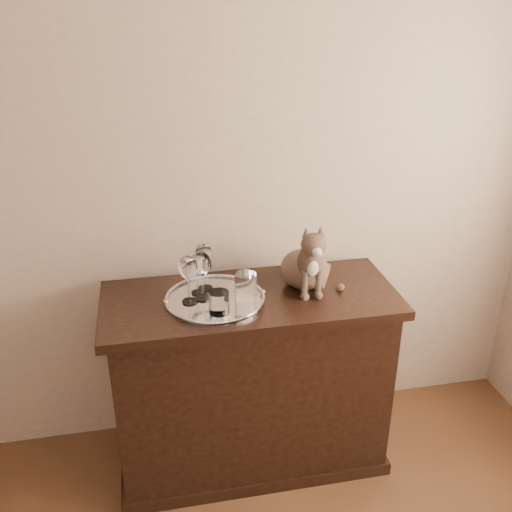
{
  "coord_description": "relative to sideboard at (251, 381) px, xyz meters",
  "views": [
    {
      "loc": [
        0.23,
        -0.05,
        1.97
      ],
      "look_at": [
        0.63,
        1.95,
        1.02
      ],
      "focal_mm": 40.0,
      "sensor_mm": 36.0,
      "label": 1
    }
  ],
  "objects": [
    {
      "name": "sideboard",
      "position": [
        0.0,
        0.0,
        0.0
      ],
      "size": [
        1.2,
        0.5,
        0.85
      ],
      "primitive_type": null,
      "color": "black",
      "rests_on": "ground"
    },
    {
      "name": "wine_glass_c",
      "position": [
        -0.25,
        -0.02,
        0.53
      ],
      "size": [
        0.08,
        0.08,
        0.2
      ],
      "primitive_type": null,
      "color": "silver",
      "rests_on": "tray"
    },
    {
      "name": "cat",
      "position": [
        0.24,
        0.04,
        0.58
      ],
      "size": [
        0.31,
        0.29,
        0.31
      ],
      "primitive_type": null,
      "rotation": [
        0.0,
        0.0,
        -0.02
      ],
      "color": "#4A3B2C",
      "rests_on": "sideboard"
    },
    {
      "name": "wine_glass_d",
      "position": [
        -0.19,
        0.0,
        0.53
      ],
      "size": [
        0.08,
        0.08,
        0.2
      ],
      "primitive_type": null,
      "color": "white",
      "rests_on": "tray"
    },
    {
      "name": "tumbler_b",
      "position": [
        -0.14,
        -0.12,
        0.48
      ],
      "size": [
        0.08,
        0.08,
        0.09
      ],
      "primitive_type": "cylinder",
      "color": "silver",
      "rests_on": "tray"
    },
    {
      "name": "tumbler_c",
      "position": [
        -0.02,
        -0.02,
        0.48
      ],
      "size": [
        0.09,
        0.09,
        0.1
      ],
      "primitive_type": "cylinder",
      "color": "white",
      "rests_on": "tray"
    },
    {
      "name": "wine_glass_b",
      "position": [
        -0.17,
        0.08,
        0.53
      ],
      "size": [
        0.08,
        0.08,
        0.2
      ],
      "primitive_type": null,
      "color": "silver",
      "rests_on": "tray"
    },
    {
      "name": "wine_glass_a",
      "position": [
        -0.21,
        0.05,
        0.52
      ],
      "size": [
        0.07,
        0.07,
        0.17
      ],
      "primitive_type": null,
      "color": "white",
      "rests_on": "tray"
    },
    {
      "name": "wall_back",
      "position": [
        -0.6,
        0.31,
        0.93
      ],
      "size": [
        4.0,
        0.1,
        2.7
      ],
      "primitive_type": "cube",
      "color": "tan",
      "rests_on": "ground"
    },
    {
      "name": "tray",
      "position": [
        -0.15,
        -0.01,
        0.43
      ],
      "size": [
        0.4,
        0.4,
        0.01
      ],
      "primitive_type": "cylinder",
      "color": "silver",
      "rests_on": "sideboard"
    }
  ]
}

